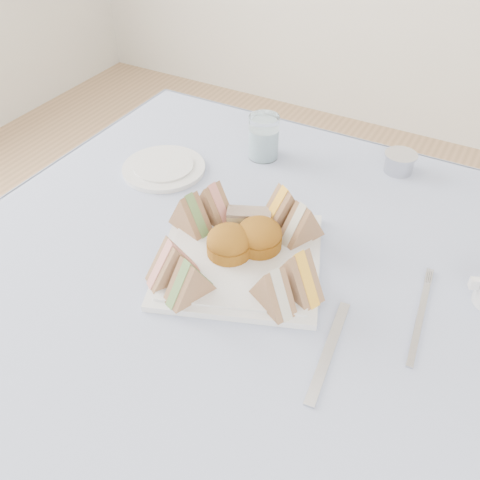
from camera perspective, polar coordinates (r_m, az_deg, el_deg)
The scene contains 20 objects.
floor at distance 1.53m, azimuth -0.14°, elevation -23.34°, with size 4.00×4.00×0.00m, color #9E7751.
table at distance 1.21m, azimuth -0.17°, elevation -15.61°, with size 0.90×0.90×0.74m, color brown.
tablecloth at distance 0.93m, azimuth -0.22°, elevation -2.65°, with size 1.02×1.02×0.01m, color #A4ACCC.
serving_plate at distance 0.92m, azimuth 0.00°, elevation -2.08°, with size 0.27×0.27×0.01m, color silver.
sandwich_fl_a at distance 0.86m, azimuth -7.22°, elevation -2.14°, with size 0.09×0.04×0.08m, color #8B5D43, non-canonical shape.
sandwich_fl_b at distance 0.83m, azimuth -5.46°, elevation -4.10°, with size 0.08×0.04×0.07m, color #8B5D43, non-canonical shape.
sandwich_fr_a at distance 0.84m, azimuth 6.15°, elevation -3.38°, with size 0.09×0.04×0.08m, color #8B5D43, non-canonical shape.
sandwich_fr_b at distance 0.82m, azimuth 3.57°, elevation -5.02°, with size 0.08×0.04×0.07m, color #8B5D43, non-canonical shape.
sandwich_bl_a at distance 0.96m, azimuth -5.37°, elevation 3.06°, with size 0.08×0.04×0.08m, color #8B5D43, non-canonical shape.
sandwich_bl_b at distance 0.98m, azimuth -2.98°, elevation 4.14°, with size 0.09×0.04×0.08m, color #8B5D43, non-canonical shape.
sandwich_br_a at distance 0.94m, azimuth 6.62°, elevation 1.98°, with size 0.08×0.04×0.07m, color #8B5D43, non-canonical shape.
sandwich_br_b at distance 0.97m, azimuth 4.70°, elevation 3.60°, with size 0.09×0.04×0.08m, color #8B5D43, non-canonical shape.
scone_left at distance 0.91m, azimuth -1.17°, elevation -0.25°, with size 0.08×0.08×0.05m, color brown.
scone_right at distance 0.92m, azimuth 2.06°, elevation 0.46°, with size 0.08×0.08×0.05m, color brown.
pastry_slice at distance 0.97m, azimuth 0.98°, elevation 2.25°, with size 0.08×0.03×0.04m, color beige.
side_plate at distance 1.17m, azimuth -8.13°, elevation 7.58°, with size 0.18×0.18×0.01m, color silver.
water_glass at distance 1.18m, azimuth 2.54°, elevation 10.92°, with size 0.07×0.07×0.10m, color white.
tea_strainer at distance 1.19m, azimuth 16.63°, elevation 7.84°, with size 0.07×0.07×0.04m, color #B2B2B8.
knife at distance 0.81m, azimuth 9.43°, elevation -11.57°, with size 0.02×0.20×0.00m, color #B2B2B8.
fork at distance 0.87m, azimuth 18.54°, elevation -8.32°, with size 0.01×0.18×0.00m, color #B2B2B8.
Camera 1 is at (0.33, -0.59, 1.38)m, focal length 40.00 mm.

